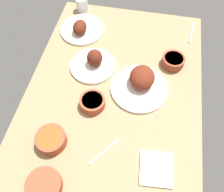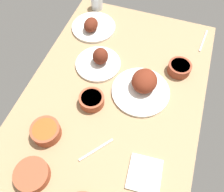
# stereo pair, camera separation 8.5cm
# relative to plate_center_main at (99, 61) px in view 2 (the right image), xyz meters

# --- Properties ---
(dining_table) EXTENTS (1.40, 0.90, 0.04)m
(dining_table) POSITION_rel_plate_center_main_xyz_m (0.19, 0.14, -0.05)
(dining_table) COLOR #937551
(dining_table) RESTS_ON ground
(plate_center_main) EXTENTS (0.25, 0.25, 0.11)m
(plate_center_main) POSITION_rel_plate_center_main_xyz_m (0.00, 0.00, 0.00)
(plate_center_main) COLOR silver
(plate_center_main) RESTS_ON dining_table
(plate_far_side) EXTENTS (0.30, 0.30, 0.11)m
(plate_far_side) POSITION_rel_plate_center_main_xyz_m (0.09, 0.27, 0.01)
(plate_far_side) COLOR silver
(plate_far_side) RESTS_ON dining_table
(plate_near_viewer) EXTENTS (0.27, 0.27, 0.09)m
(plate_near_viewer) POSITION_rel_plate_center_main_xyz_m (-0.25, -0.14, -0.01)
(plate_near_viewer) COLOR silver
(plate_near_viewer) RESTS_ON dining_table
(bowl_onions) EXTENTS (0.12, 0.12, 0.05)m
(bowl_onions) POSITION_rel_plate_center_main_xyz_m (0.25, 0.05, -0.00)
(bowl_onions) COLOR brown
(bowl_onions) RESTS_ON dining_table
(bowl_soup) EXTENTS (0.13, 0.13, 0.06)m
(bowl_soup) POSITION_rel_plate_center_main_xyz_m (0.47, -0.08, 0.00)
(bowl_soup) COLOR brown
(bowl_soup) RESTS_ON dining_table
(bowl_sauce) EXTENTS (0.14, 0.14, 0.05)m
(bowl_sauce) POSITION_rel_plate_center_main_xyz_m (0.66, -0.05, -0.00)
(bowl_sauce) COLOR brown
(bowl_sauce) RESTS_ON dining_table
(bowl_cream) EXTENTS (0.12, 0.12, 0.05)m
(bowl_cream) POSITION_rel_plate_center_main_xyz_m (-0.09, 0.43, -0.00)
(bowl_cream) COLOR brown
(bowl_cream) RESTS_ON dining_table
(water_tumbler) EXTENTS (0.08, 0.08, 0.09)m
(water_tumbler) POSITION_rel_plate_center_main_xyz_m (-0.45, -0.18, 0.01)
(water_tumbler) COLOR silver
(water_tumbler) RESTS_ON dining_table
(folded_napkin) EXTENTS (0.16, 0.15, 0.01)m
(folded_napkin) POSITION_rel_plate_center_main_xyz_m (0.50, 0.39, -0.02)
(folded_napkin) COLOR white
(folded_napkin) RESTS_ON dining_table
(fork_loose) EXTENTS (0.14, 0.12, 0.01)m
(fork_loose) POSITION_rel_plate_center_main_xyz_m (0.47, 0.16, -0.03)
(fork_loose) COLOR silver
(fork_loose) RESTS_ON dining_table
(spoon_loose) EXTENTS (0.19, 0.03, 0.01)m
(spoon_loose) POSITION_rel_plate_center_main_xyz_m (-0.37, 0.53, -0.03)
(spoon_loose) COLOR silver
(spoon_loose) RESTS_ON dining_table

